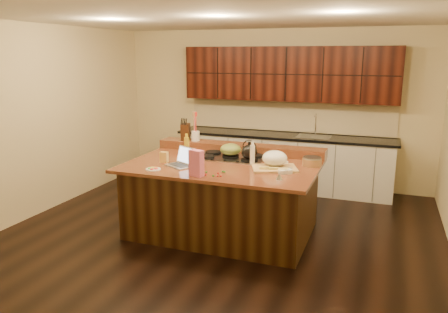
% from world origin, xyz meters
% --- Properties ---
extents(room, '(5.52, 5.02, 2.72)m').
position_xyz_m(room, '(0.00, 0.00, 1.35)').
color(room, black).
rests_on(room, ground).
extents(island, '(2.40, 1.60, 0.92)m').
position_xyz_m(island, '(0.00, 0.00, 0.46)').
color(island, black).
rests_on(island, ground).
extents(back_ledge, '(2.40, 0.30, 0.12)m').
position_xyz_m(back_ledge, '(0.00, 0.70, 0.98)').
color(back_ledge, black).
rests_on(back_ledge, island).
extents(cooktop, '(0.92, 0.52, 0.05)m').
position_xyz_m(cooktop, '(0.00, 0.30, 0.94)').
color(cooktop, gray).
rests_on(cooktop, island).
extents(back_counter, '(3.70, 0.66, 2.40)m').
position_xyz_m(back_counter, '(0.30, 2.23, 0.98)').
color(back_counter, silver).
rests_on(back_counter, ground).
extents(kettle, '(0.26, 0.26, 0.19)m').
position_xyz_m(kettle, '(0.30, 0.17, 1.06)').
color(kettle, black).
rests_on(kettle, cooktop).
extents(green_bowl, '(0.35, 0.35, 0.15)m').
position_xyz_m(green_bowl, '(0.00, 0.30, 1.04)').
color(green_bowl, '#5C6D2B').
rests_on(green_bowl, cooktop).
extents(laptop, '(0.41, 0.38, 0.23)m').
position_xyz_m(laptop, '(-0.43, -0.28, 0.98)').
color(laptop, '#B7B7BC').
rests_on(laptop, island).
extents(oil_bottle, '(0.08, 0.08, 0.27)m').
position_xyz_m(oil_bottle, '(-0.57, 0.16, 1.06)').
color(oil_bottle, gold).
rests_on(oil_bottle, island).
extents(vinegar_bottle, '(0.07, 0.07, 0.25)m').
position_xyz_m(vinegar_bottle, '(0.37, 0.07, 1.04)').
color(vinegar_bottle, silver).
rests_on(vinegar_bottle, island).
extents(wooden_tray, '(0.63, 0.55, 0.21)m').
position_xyz_m(wooden_tray, '(0.67, 0.01, 1.01)').
color(wooden_tray, tan).
rests_on(wooden_tray, island).
extents(ramekin_a, '(0.12, 0.12, 0.04)m').
position_xyz_m(ramekin_a, '(0.88, -0.17, 0.94)').
color(ramekin_a, white).
rests_on(ramekin_a, island).
extents(ramekin_b, '(0.12, 0.12, 0.04)m').
position_xyz_m(ramekin_b, '(0.82, -0.21, 0.94)').
color(ramekin_b, white).
rests_on(ramekin_b, island).
extents(ramekin_c, '(0.12, 0.12, 0.04)m').
position_xyz_m(ramekin_c, '(0.75, 0.21, 0.94)').
color(ramekin_c, white).
rests_on(ramekin_c, island).
extents(strainer_bowl, '(0.30, 0.30, 0.09)m').
position_xyz_m(strainer_bowl, '(1.08, 0.29, 0.97)').
color(strainer_bowl, '#996B3F').
rests_on(strainer_bowl, island).
extents(kitchen_timer, '(0.11, 0.11, 0.07)m').
position_xyz_m(kitchen_timer, '(0.84, -0.46, 0.96)').
color(kitchen_timer, silver).
rests_on(kitchen_timer, island).
extents(pink_bag, '(0.18, 0.12, 0.30)m').
position_xyz_m(pink_bag, '(-0.07, -0.65, 1.07)').
color(pink_bag, '#D26389').
rests_on(pink_bag, island).
extents(candy_plate, '(0.22, 0.22, 0.01)m').
position_xyz_m(candy_plate, '(-0.68, -0.58, 0.93)').
color(candy_plate, white).
rests_on(candy_plate, island).
extents(package_box, '(0.10, 0.07, 0.14)m').
position_xyz_m(package_box, '(-0.72, -0.21, 0.99)').
color(package_box, gold).
rests_on(package_box, island).
extents(utensil_crock, '(0.16, 0.16, 0.14)m').
position_xyz_m(utensil_crock, '(-0.69, 0.70, 1.11)').
color(utensil_crock, white).
rests_on(utensil_crock, back_ledge).
extents(knife_block, '(0.17, 0.22, 0.24)m').
position_xyz_m(knife_block, '(-0.85, 0.70, 1.16)').
color(knife_block, black).
rests_on(knife_block, back_ledge).
extents(gumdrop_0, '(0.02, 0.02, 0.02)m').
position_xyz_m(gumdrop_0, '(0.02, -0.60, 0.93)').
color(gumdrop_0, red).
rests_on(gumdrop_0, island).
extents(gumdrop_1, '(0.02, 0.02, 0.02)m').
position_xyz_m(gumdrop_1, '(-0.09, -0.53, 0.93)').
color(gumdrop_1, '#198C26').
rests_on(gumdrop_1, island).
extents(gumdrop_2, '(0.02, 0.02, 0.02)m').
position_xyz_m(gumdrop_2, '(0.16, -0.59, 0.93)').
color(gumdrop_2, red).
rests_on(gumdrop_2, island).
extents(gumdrop_3, '(0.02, 0.02, 0.02)m').
position_xyz_m(gumdrop_3, '(0.15, -0.39, 0.93)').
color(gumdrop_3, '#198C26').
rests_on(gumdrop_3, island).
extents(gumdrop_4, '(0.02, 0.02, 0.02)m').
position_xyz_m(gumdrop_4, '(0.17, -0.53, 0.93)').
color(gumdrop_4, red).
rests_on(gumdrop_4, island).
extents(gumdrop_5, '(0.02, 0.02, 0.02)m').
position_xyz_m(gumdrop_5, '(-0.02, -0.49, 0.93)').
color(gumdrop_5, '#198C26').
rests_on(gumdrop_5, island).
extents(gumdrop_6, '(0.02, 0.02, 0.02)m').
position_xyz_m(gumdrop_6, '(-0.00, -0.59, 0.93)').
color(gumdrop_6, red).
rests_on(gumdrop_6, island).
extents(gumdrop_7, '(0.02, 0.02, 0.02)m').
position_xyz_m(gumdrop_7, '(0.17, -0.40, 0.93)').
color(gumdrop_7, '#198C26').
rests_on(gumdrop_7, island).
extents(gumdrop_8, '(0.02, 0.02, 0.02)m').
position_xyz_m(gumdrop_8, '(0.13, -0.48, 0.93)').
color(gumdrop_8, red).
rests_on(gumdrop_8, island).
extents(gumdrop_9, '(0.02, 0.02, 0.02)m').
position_xyz_m(gumdrop_9, '(0.19, -0.57, 0.93)').
color(gumdrop_9, '#198C26').
rests_on(gumdrop_9, island).
extents(gumdrop_10, '(0.02, 0.02, 0.02)m').
position_xyz_m(gumdrop_10, '(0.20, -0.58, 0.93)').
color(gumdrop_10, red).
rests_on(gumdrop_10, island).
extents(gumdrop_11, '(0.02, 0.02, 0.02)m').
position_xyz_m(gumdrop_11, '(0.12, -0.61, 0.93)').
color(gumdrop_11, '#198C26').
rests_on(gumdrop_11, island).
extents(gumdrop_12, '(0.02, 0.02, 0.02)m').
position_xyz_m(gumdrop_12, '(-0.19, -0.51, 0.93)').
color(gumdrop_12, red).
rests_on(gumdrop_12, island).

